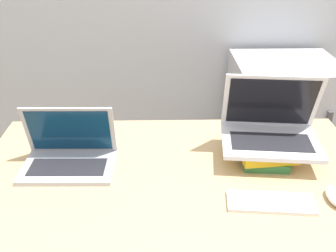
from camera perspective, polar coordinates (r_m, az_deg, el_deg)
desk at (r=1.46m, az=0.99°, el=-9.16°), size 1.41×0.80×0.76m
laptop_left at (r=1.46m, az=-14.18°, el=-4.05°), size 0.33×0.22×0.22m
book_stack at (r=1.51m, az=13.62°, el=-3.27°), size 0.22×0.25×0.06m
laptop_on_books at (r=1.49m, az=14.64°, el=-0.32°), size 0.38×0.29×0.25m
wireless_keyboard at (r=1.30m, az=14.68°, el=-10.68°), size 0.28×0.13×0.01m
mini_fridge at (r=2.39m, az=15.57°, el=-1.12°), size 0.55×0.51×0.88m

